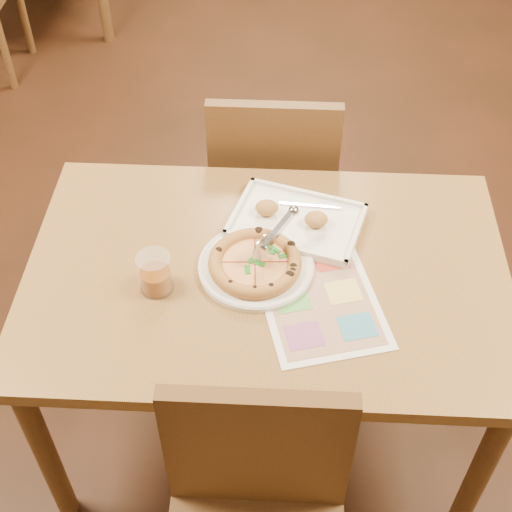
{
  "coord_description": "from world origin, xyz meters",
  "views": [
    {
      "loc": [
        0.04,
        -1.29,
        2.13
      ],
      "look_at": [
        -0.03,
        0.0,
        0.77
      ],
      "focal_mm": 50.0,
      "sensor_mm": 36.0,
      "label": 1
    }
  ],
  "objects_px": {
    "glass_tumbler": "(155,275)",
    "menu": "(318,296)",
    "chair_near": "(255,512)",
    "dining_table": "(267,291)",
    "plate": "(256,267)",
    "appetizer_tray": "(296,222)",
    "chair_far": "(274,171)",
    "pizza_cutter": "(274,236)",
    "pizza": "(255,263)"
  },
  "relations": [
    {
      "from": "appetizer_tray",
      "to": "glass_tumbler",
      "type": "height_order",
      "value": "glass_tumbler"
    },
    {
      "from": "chair_far",
      "to": "appetizer_tray",
      "type": "distance_m",
      "value": 0.46
    },
    {
      "from": "plate",
      "to": "pizza_cutter",
      "type": "height_order",
      "value": "pizza_cutter"
    },
    {
      "from": "pizza",
      "to": "glass_tumbler",
      "type": "relative_size",
      "value": 2.23
    },
    {
      "from": "glass_tumbler",
      "to": "menu",
      "type": "distance_m",
      "value": 0.42
    },
    {
      "from": "menu",
      "to": "chair_far",
      "type": "bearing_deg",
      "value": 101.17
    },
    {
      "from": "glass_tumbler",
      "to": "pizza_cutter",
      "type": "bearing_deg",
      "value": 21.32
    },
    {
      "from": "pizza",
      "to": "appetizer_tray",
      "type": "distance_m",
      "value": 0.21
    },
    {
      "from": "glass_tumbler",
      "to": "chair_far",
      "type": "bearing_deg",
      "value": 67.17
    },
    {
      "from": "pizza_cutter",
      "to": "plate",
      "type": "bearing_deg",
      "value": 168.0
    },
    {
      "from": "pizza",
      "to": "menu",
      "type": "relative_size",
      "value": 0.61
    },
    {
      "from": "chair_far",
      "to": "pizza_cutter",
      "type": "relative_size",
      "value": 3.38
    },
    {
      "from": "plate",
      "to": "pizza",
      "type": "xyz_separation_m",
      "value": [
        -0.0,
        -0.01,
        0.02
      ]
    },
    {
      "from": "dining_table",
      "to": "chair_near",
      "type": "distance_m",
      "value": 0.61
    },
    {
      "from": "chair_far",
      "to": "appetizer_tray",
      "type": "relative_size",
      "value": 1.14
    },
    {
      "from": "chair_near",
      "to": "glass_tumbler",
      "type": "xyz_separation_m",
      "value": [
        -0.29,
        0.53,
        0.2
      ]
    },
    {
      "from": "appetizer_tray",
      "to": "menu",
      "type": "distance_m",
      "value": 0.27
    },
    {
      "from": "pizza",
      "to": "plate",
      "type": "bearing_deg",
      "value": 66.31
    },
    {
      "from": "menu",
      "to": "glass_tumbler",
      "type": "bearing_deg",
      "value": 178.51
    },
    {
      "from": "pizza",
      "to": "glass_tumbler",
      "type": "distance_m",
      "value": 0.26
    },
    {
      "from": "pizza",
      "to": "pizza_cutter",
      "type": "xyz_separation_m",
      "value": [
        0.05,
        0.04,
        0.06
      ]
    },
    {
      "from": "chair_near",
      "to": "pizza_cutter",
      "type": "relative_size",
      "value": 3.38
    },
    {
      "from": "chair_far",
      "to": "pizza_cutter",
      "type": "distance_m",
      "value": 0.61
    },
    {
      "from": "dining_table",
      "to": "plate",
      "type": "height_order",
      "value": "plate"
    },
    {
      "from": "appetizer_tray",
      "to": "plate",
      "type": "bearing_deg",
      "value": -120.87
    },
    {
      "from": "menu",
      "to": "appetizer_tray",
      "type": "bearing_deg",
      "value": 103.15
    },
    {
      "from": "chair_far",
      "to": "plate",
      "type": "relative_size",
      "value": 1.51
    },
    {
      "from": "menu",
      "to": "chair_near",
      "type": "bearing_deg",
      "value": -104.82
    },
    {
      "from": "appetizer_tray",
      "to": "menu",
      "type": "height_order",
      "value": "appetizer_tray"
    },
    {
      "from": "pizza_cutter",
      "to": "appetizer_tray",
      "type": "xyz_separation_m",
      "value": [
        0.06,
        0.14,
        -0.08
      ]
    },
    {
      "from": "chair_near",
      "to": "menu",
      "type": "height_order",
      "value": "chair_near"
    },
    {
      "from": "chair_near",
      "to": "chair_far",
      "type": "relative_size",
      "value": 1.0
    },
    {
      "from": "chair_near",
      "to": "pizza",
      "type": "relative_size",
      "value": 1.88
    },
    {
      "from": "pizza_cutter",
      "to": "menu",
      "type": "relative_size",
      "value": 0.34
    },
    {
      "from": "dining_table",
      "to": "glass_tumbler",
      "type": "height_order",
      "value": "glass_tumbler"
    },
    {
      "from": "plate",
      "to": "glass_tumbler",
      "type": "height_order",
      "value": "glass_tumbler"
    },
    {
      "from": "plate",
      "to": "appetizer_tray",
      "type": "xyz_separation_m",
      "value": [
        0.1,
        0.17,
        0.01
      ]
    },
    {
      "from": "glass_tumbler",
      "to": "chair_near",
      "type": "bearing_deg",
      "value": -61.48
    },
    {
      "from": "chair_far",
      "to": "plate",
      "type": "bearing_deg",
      "value": 87.15
    },
    {
      "from": "plate",
      "to": "menu",
      "type": "xyz_separation_m",
      "value": [
        0.17,
        -0.09,
        -0.01
      ]
    },
    {
      "from": "glass_tumbler",
      "to": "pizza",
      "type": "bearing_deg",
      "value": 16.24
    },
    {
      "from": "chair_near",
      "to": "pizza_cutter",
      "type": "distance_m",
      "value": 0.69
    },
    {
      "from": "pizza_cutter",
      "to": "glass_tumbler",
      "type": "height_order",
      "value": "pizza_cutter"
    },
    {
      "from": "chair_near",
      "to": "dining_table",
      "type": "bearing_deg",
      "value": 90.0
    },
    {
      "from": "appetizer_tray",
      "to": "glass_tumbler",
      "type": "xyz_separation_m",
      "value": [
        -0.36,
        -0.25,
        0.03
      ]
    },
    {
      "from": "chair_near",
      "to": "appetizer_tray",
      "type": "xyz_separation_m",
      "value": [
        0.07,
        0.78,
        0.17
      ]
    },
    {
      "from": "glass_tumbler",
      "to": "appetizer_tray",
      "type": "bearing_deg",
      "value": 35.19
    },
    {
      "from": "chair_near",
      "to": "appetizer_tray",
      "type": "distance_m",
      "value": 0.8
    },
    {
      "from": "chair_far",
      "to": "pizza_cutter",
      "type": "xyz_separation_m",
      "value": [
        0.01,
        -0.56,
        0.24
      ]
    },
    {
      "from": "chair_far",
      "to": "plate",
      "type": "xyz_separation_m",
      "value": [
        -0.03,
        -0.6,
        0.16
      ]
    }
  ]
}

